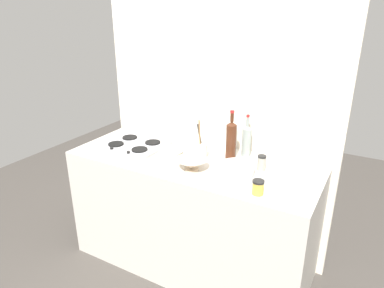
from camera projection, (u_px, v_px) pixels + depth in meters
name	position (u px, v px, depth m)	size (l,w,h in m)	color
ground_plane	(192.00, 261.00, 2.82)	(6.00, 6.00, 0.00)	#47423D
counter_block	(192.00, 213.00, 2.65)	(1.80, 0.70, 0.90)	beige
backsplash_panel	(216.00, 94.00, 2.65)	(1.90, 0.06, 2.60)	beige
stovetop_hob	(134.00, 145.00, 2.72)	(0.46, 0.37, 0.04)	#B2B2B7
plate_stack	(237.00, 169.00, 2.27)	(0.23, 0.23, 0.06)	white
wine_bottle_leftmost	(231.00, 139.00, 2.46)	(0.07, 0.07, 0.36)	#472314
wine_bottle_mid_left	(247.00, 140.00, 2.52)	(0.07, 0.07, 0.31)	gray
mixing_bowl	(192.00, 164.00, 2.32)	(0.21, 0.21, 0.08)	beige
butter_dish	(171.00, 155.00, 2.48)	(0.16, 0.08, 0.07)	silver
utensil_crock	(201.00, 150.00, 2.51)	(0.09, 0.09, 0.30)	silver
condiment_jar_front	(262.00, 163.00, 2.31)	(0.06, 0.06, 0.11)	#9E998C
condiment_jar_rear	(258.00, 187.00, 2.01)	(0.07, 0.07, 0.09)	gold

